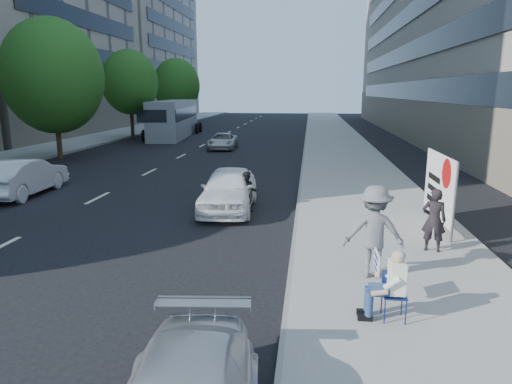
# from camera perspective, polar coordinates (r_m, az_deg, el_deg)

# --- Properties ---
(ground) EXTENTS (160.00, 160.00, 0.00)m
(ground) POSITION_cam_1_polar(r_m,az_deg,el_deg) (9.85, -4.63, -12.48)
(ground) COLOR black
(ground) RESTS_ON ground
(near_sidewalk) EXTENTS (5.00, 120.00, 0.15)m
(near_sidewalk) POSITION_cam_1_polar(r_m,az_deg,el_deg) (29.11, 11.00, 4.23)
(near_sidewalk) COLOR gray
(near_sidewalk) RESTS_ON ground
(far_sidewalk) EXTENTS (4.50, 120.00, 0.15)m
(far_sidewalk) POSITION_cam_1_polar(r_m,az_deg,el_deg) (34.46, -26.02, 4.45)
(far_sidewalk) COLOR gray
(far_sidewalk) RESTS_ON ground
(far_bldg_north) EXTENTS (22.00, 28.00, 28.00)m
(far_bldg_north) POSITION_cam_1_polar(r_m,az_deg,el_deg) (78.19, -18.39, 19.14)
(far_bldg_north) COLOR tan
(far_bldg_north) RESTS_ON ground
(near_building) EXTENTS (14.00, 70.00, 20.00)m
(near_building) POSITION_cam_1_polar(r_m,az_deg,el_deg) (43.87, 28.54, 18.73)
(near_building) COLOR gray
(near_building) RESTS_ON ground
(tree_far_c) EXTENTS (6.00, 6.00, 8.47)m
(tree_far_c) POSITION_cam_1_polar(r_m,az_deg,el_deg) (30.93, -24.04, 13.07)
(tree_far_c) COLOR #382616
(tree_far_c) RESTS_ON ground
(tree_far_d) EXTENTS (4.80, 4.80, 7.65)m
(tree_far_d) POSITION_cam_1_polar(r_m,az_deg,el_deg) (41.74, -15.50, 13.08)
(tree_far_d) COLOR #382616
(tree_far_d) RESTS_ON ground
(tree_far_e) EXTENTS (5.40, 5.40, 7.89)m
(tree_far_e) POSITION_cam_1_polar(r_m,az_deg,el_deg) (54.98, -9.92, 12.98)
(tree_far_e) COLOR #382616
(tree_far_e) RESTS_ON ground
(seated_protester) EXTENTS (0.83, 1.12, 1.31)m
(seated_protester) POSITION_cam_1_polar(r_m,az_deg,el_deg) (8.55, 16.23, -10.58)
(seated_protester) COLOR navy
(seated_protester) RESTS_ON near_sidewalk
(jogger) EXTENTS (1.32, 0.76, 2.04)m
(jogger) POSITION_cam_1_polar(r_m,az_deg,el_deg) (10.26, 14.53, -4.81)
(jogger) COLOR slate
(jogger) RESTS_ON near_sidewalk
(pedestrian_woman) EXTENTS (0.67, 0.52, 1.63)m
(pedestrian_woman) POSITION_cam_1_polar(r_m,az_deg,el_deg) (12.39, 21.35, -3.28)
(pedestrian_woman) COLOR black
(pedestrian_woman) RESTS_ON near_sidewalk
(protest_banner) EXTENTS (0.08, 3.06, 2.20)m
(protest_banner) POSITION_cam_1_polar(r_m,az_deg,el_deg) (14.57, 21.92, 0.70)
(protest_banner) COLOR #4C4C4C
(protest_banner) RESTS_ON near_sidewalk
(white_sedan_near) EXTENTS (1.96, 4.51, 1.51)m
(white_sedan_near) POSITION_cam_1_polar(r_m,az_deg,el_deg) (16.16, -3.45, 0.35)
(white_sedan_near) COLOR white
(white_sedan_near) RESTS_ON ground
(white_sedan_mid) EXTENTS (1.78, 4.62, 1.50)m
(white_sedan_mid) POSITION_cam_1_polar(r_m,az_deg,el_deg) (20.78, -27.10, 1.70)
(white_sedan_mid) COLOR silver
(white_sedan_mid) RESTS_ON ground
(white_sedan_far) EXTENTS (2.12, 4.23, 1.15)m
(white_sedan_far) POSITION_cam_1_polar(r_m,az_deg,el_deg) (33.67, -4.18, 6.37)
(white_sedan_far) COLOR silver
(white_sedan_far) RESTS_ON ground
(motorcycle) EXTENTS (0.72, 2.05, 1.42)m
(motorcycle) POSITION_cam_1_polar(r_m,az_deg,el_deg) (15.94, -1.07, -0.24)
(motorcycle) COLOR black
(motorcycle) RESTS_ON ground
(bus) EXTENTS (3.79, 12.27, 3.30)m
(bus) POSITION_cam_1_polar(r_m,az_deg,el_deg) (43.28, -10.21, 8.98)
(bus) COLOR gray
(bus) RESTS_ON ground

